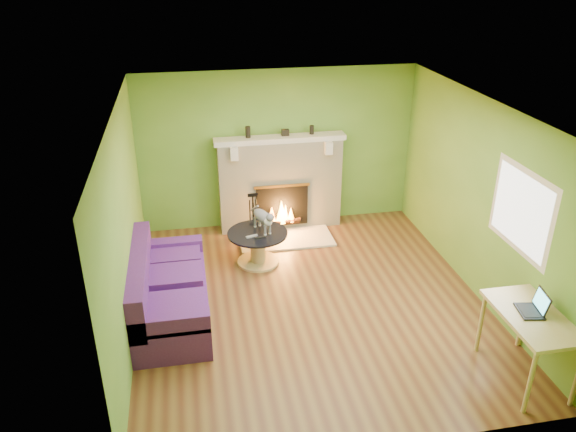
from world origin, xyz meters
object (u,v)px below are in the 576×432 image
sofa (166,292)px  desk (532,322)px  coffee_table (258,245)px  cat (262,219)px

sofa → desk: sofa is taller
sofa → desk: bearing=-26.2°
coffee_table → desk: desk is taller
sofa → cat: bearing=40.1°
coffee_table → cat: (0.08, 0.05, 0.40)m
cat → coffee_table: bearing=-168.9°
sofa → cat: sofa is taller
coffee_table → cat: size_ratio=1.45×
sofa → coffee_table: bearing=40.5°
coffee_table → desk: bearing=-50.2°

